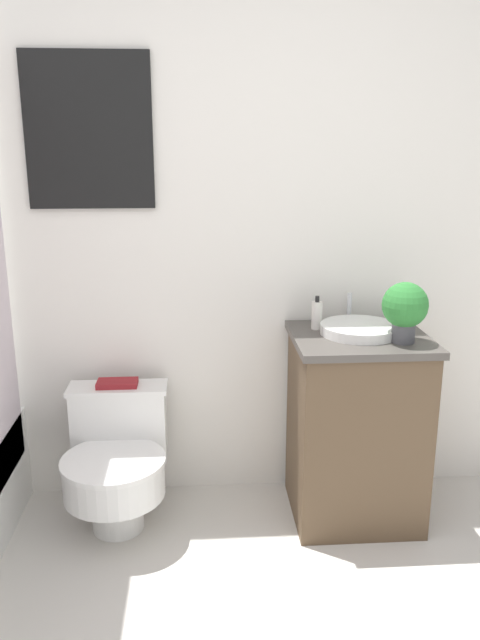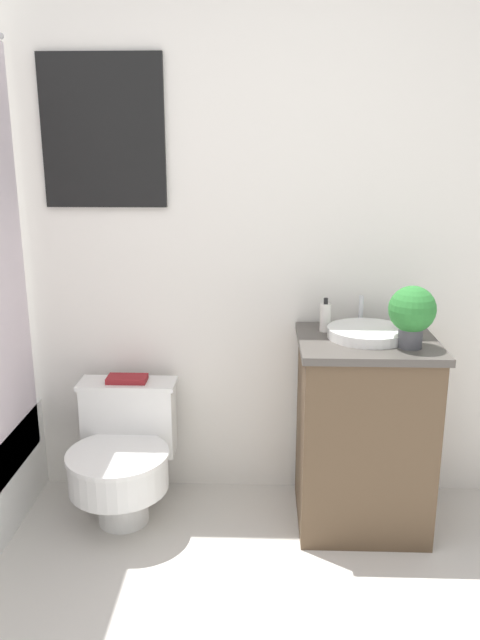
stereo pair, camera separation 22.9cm
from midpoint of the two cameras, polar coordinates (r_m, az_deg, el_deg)
The scene contains 7 objects.
wall_back at distance 2.72m, azimuth -4.87°, elevation 9.22°, with size 3.28×0.07×2.50m.
toilet at distance 2.74m, azimuth -8.25°, elevation -12.10°, with size 0.42×0.53×0.57m.
vanity at distance 2.70m, azimuth 13.58°, elevation -9.96°, with size 0.55×0.50×0.81m.
sink at distance 2.58m, azimuth 14.07°, elevation -1.16°, with size 0.32×0.36×0.13m.
soap_bottle at distance 2.62m, azimuth 10.30°, elevation 0.23°, with size 0.04×0.04×0.14m.
potted_plant at distance 2.46m, azimuth 18.05°, elevation 0.65°, with size 0.18×0.18×0.24m.
book_on_tank at distance 2.75m, azimuth -7.95°, elevation -5.40°, with size 0.17×0.09×0.02m.
Camera 2 is at (0.43, -0.84, 1.54)m, focal length 35.00 mm.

